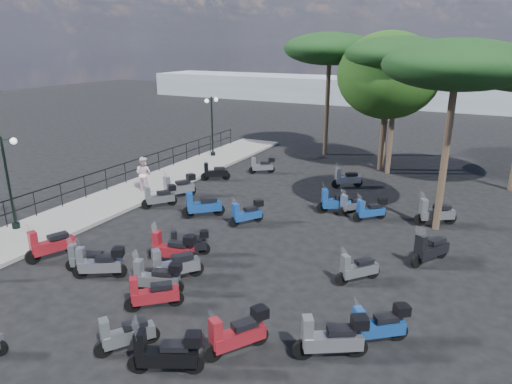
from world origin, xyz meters
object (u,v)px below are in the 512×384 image
at_px(scooter_7, 174,266).
at_px(scooter_21, 336,202).
at_px(scooter_13, 157,278).
at_px(scooter_24, 378,325).
at_px(scooter_12, 152,295).
at_px(scooter_14, 189,243).
at_px(scooter_10, 262,166).
at_px(scooter_22, 351,205).
at_px(scooter_11, 125,335).
at_px(scooter_15, 247,214).
at_px(scooter_3, 160,197).
at_px(lamp_post_1, 7,177).
at_px(pine_0, 398,55).
at_px(scooter_25, 332,338).
at_px(scooter_27, 435,213).
at_px(pedestrian_far, 144,174).
at_px(scooter_19, 237,334).
at_px(broadleaf_tree, 388,76).
at_px(scooter_2, 50,245).
at_px(scooter_8, 173,249).
at_px(scooter_5, 215,173).
at_px(scooter_28, 370,210).
at_px(scooter_4, 179,187).
at_px(scooter_9, 202,206).
at_px(scooter_6, 100,264).
at_px(scooter_20, 357,269).
at_px(pine_3, 457,65).
at_px(scooter_26, 430,250).
at_px(scooter_16, 346,179).
at_px(pine_2, 330,49).
at_px(lamp_post_2, 212,122).
at_px(scooter_18, 166,354).
at_px(scooter_1, 87,260).

height_order(scooter_7, scooter_21, scooter_7).
xyz_separation_m(scooter_13, scooter_24, (6.47, 0.62, 0.00)).
distance_m(scooter_12, scooter_14, 3.49).
height_order(scooter_10, scooter_22, scooter_10).
distance_m(scooter_11, scooter_15, 8.66).
distance_m(scooter_3, scooter_12, 8.57).
xyz_separation_m(lamp_post_1, pine_0, (11.36, 15.56, 4.31)).
height_order(scooter_25, scooter_27, scooter_27).
relative_size(pedestrian_far, scooter_13, 1.07).
relative_size(scooter_19, broadleaf_tree, 0.20).
relative_size(scooter_22, broadleaf_tree, 0.17).
height_order(scooter_2, scooter_8, scooter_2).
xyz_separation_m(scooter_11, scooter_25, (4.55, 2.05, 0.10)).
bearing_deg(scooter_5, scooter_14, 170.98).
height_order(scooter_11, scooter_28, scooter_11).
height_order(scooter_4, scooter_22, scooter_4).
bearing_deg(scooter_9, scooter_24, -163.66).
bearing_deg(scooter_4, pine_0, -101.71).
xyz_separation_m(scooter_10, scooter_11, (4.19, -15.80, -0.01)).
bearing_deg(scooter_15, scooter_6, 104.54).
bearing_deg(scooter_20, scooter_4, 17.60).
bearing_deg(scooter_5, scooter_20, -162.36).
bearing_deg(pine_3, scooter_26, -87.21).
height_order(scooter_4, scooter_12, scooter_4).
height_order(scooter_13, scooter_28, scooter_13).
bearing_deg(lamp_post_1, scooter_16, 73.19).
relative_size(scooter_7, scooter_27, 0.95).
bearing_deg(scooter_10, pine_2, -52.61).
height_order(scooter_4, scooter_13, scooter_4).
xyz_separation_m(pedestrian_far, scooter_8, (5.96, -5.51, -0.49)).
distance_m(scooter_6, scooter_12, 2.73).
bearing_deg(scooter_7, pedestrian_far, -5.37).
relative_size(scooter_10, scooter_11, 0.94).
xyz_separation_m(scooter_19, scooter_25, (2.08, 0.87, 0.02)).
bearing_deg(pine_0, scooter_6, -108.08).
xyz_separation_m(scooter_12, scooter_26, (6.55, 6.59, 0.04)).
bearing_deg(scooter_6, lamp_post_2, -10.87).
bearing_deg(scooter_3, scooter_6, 150.37).
relative_size(scooter_4, scooter_20, 1.29).
bearing_deg(scooter_2, scooter_27, -120.14).
bearing_deg(scooter_4, scooter_8, 154.41).
height_order(scooter_12, scooter_21, scooter_21).
xyz_separation_m(scooter_7, pine_3, (6.85, 8.33, 5.91)).
bearing_deg(pine_0, scooter_8, -105.33).
relative_size(scooter_16, scooter_22, 1.06).
distance_m(scooter_9, scooter_11, 9.05).
bearing_deg(scooter_7, scooter_18, 163.50).
bearing_deg(scooter_4, scooter_24, 177.93).
xyz_separation_m(pedestrian_far, scooter_10, (3.62, 5.95, -0.56)).
bearing_deg(scooter_1, scooter_27, -71.49).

